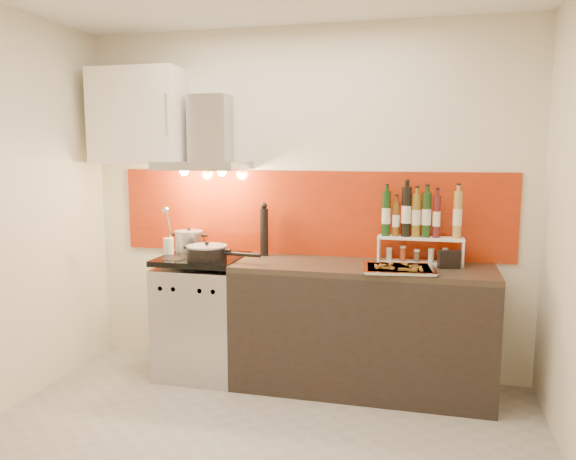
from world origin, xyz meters
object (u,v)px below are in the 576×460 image
(range_stove, at_px, (203,317))
(saute_pan, at_px, (208,252))
(pepper_mill, at_px, (264,230))
(baking_tray, at_px, (399,269))
(counter, at_px, (362,327))
(stock_pot, at_px, (189,241))

(range_stove, relative_size, saute_pan, 1.61)
(pepper_mill, bearing_deg, saute_pan, -138.42)
(saute_pan, bearing_deg, baking_tray, -0.88)
(saute_pan, bearing_deg, counter, 6.00)
(counter, relative_size, saute_pan, 3.19)
(range_stove, xyz_separation_m, baking_tray, (1.45, -0.13, 0.47))
(range_stove, xyz_separation_m, saute_pan, (0.09, -0.11, 0.52))
(range_stove, bearing_deg, baking_tray, -5.21)
(range_stove, distance_m, stock_pot, 0.60)
(range_stove, height_order, stock_pot, stock_pot)
(stock_pot, distance_m, saute_pan, 0.39)
(range_stove, distance_m, counter, 1.20)
(counter, height_order, pepper_mill, pepper_mill)
(counter, bearing_deg, range_stove, -179.77)
(pepper_mill, relative_size, baking_tray, 0.80)
(pepper_mill, xyz_separation_m, baking_tray, (1.02, -0.32, -0.18))
(counter, bearing_deg, pepper_mill, 166.69)
(pepper_mill, bearing_deg, stock_pot, -178.50)
(range_stove, xyz_separation_m, stock_pot, (-0.18, 0.17, 0.55))
(pepper_mill, height_order, baking_tray, pepper_mill)
(baking_tray, bearing_deg, counter, 151.44)
(range_stove, xyz_separation_m, counter, (1.20, 0.00, 0.01))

